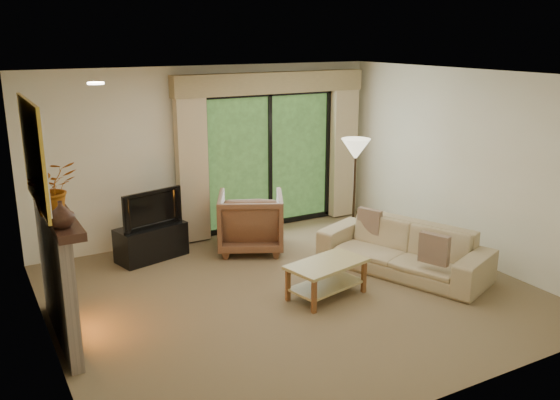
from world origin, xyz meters
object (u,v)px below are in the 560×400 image
sofa (403,249)px  coffee_table (327,279)px  media_console (151,242)px  armchair (251,221)px

sofa → coffee_table: 1.31m
media_console → armchair: bearing=-29.0°
media_console → armchair: (1.37, -0.35, 0.19)m
armchair → coffee_table: bearing=119.1°
media_console → sofa: 3.45m
media_console → coffee_table: (1.45, -2.23, -0.02)m
armchair → sofa: armchair is taller
media_console → sofa: bearing=-51.8°
media_console → sofa: sofa is taller
coffee_table → sofa: bearing=-6.0°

